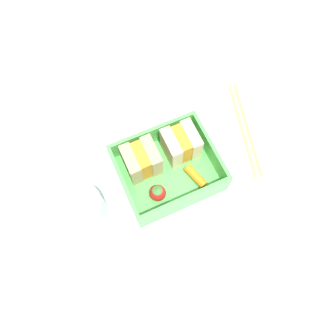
{
  "coord_description": "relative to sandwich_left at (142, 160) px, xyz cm",
  "views": [
    {
      "loc": [
        -8.16,
        -17.84,
        51.33
      ],
      "look_at": [
        0.0,
        0.0,
        2.7
      ],
      "focal_mm": 35.0,
      "sensor_mm": 36.0,
      "label": 1
    }
  ],
  "objects": [
    {
      "name": "sandwich_center_left",
      "position": [
        6.89,
        0.0,
        0.0
      ],
      "size": [
        5.28,
        5.08,
        5.22
      ],
      "color": "beige",
      "rests_on": "bento_tray"
    },
    {
      "name": "bento_rim",
      "position": [
        3.44,
        -2.54,
        -0.59
      ],
      "size": [
        15.58,
        13.09,
        4.04
      ],
      "color": "#54B952",
      "rests_on": "bento_tray"
    },
    {
      "name": "bento_tray",
      "position": [
        3.44,
        -2.54,
        -3.21
      ],
      "size": [
        15.58,
        13.09,
        1.2
      ],
      "primitive_type": "cube",
      "color": "#54B952",
      "rests_on": "ground_plane"
    },
    {
      "name": "sandwich_left",
      "position": [
        0.0,
        0.0,
        0.0
      ],
      "size": [
        5.28,
        5.08,
        5.22
      ],
      "color": "tan",
      "rests_on": "bento_tray"
    },
    {
      "name": "strawberry_far_left",
      "position": [
        0.26,
        -5.63,
        -1.16
      ],
      "size": [
        2.65,
        2.65,
        3.25
      ],
      "color": "red",
      "rests_on": "bento_tray"
    },
    {
      "name": "drinking_glass",
      "position": [
        -10.75,
        -4.0,
        0.09
      ],
      "size": [
        6.12,
        6.12,
        7.81
      ],
      "primitive_type": "cylinder",
      "color": "silver",
      "rests_on": "ground_plane"
    },
    {
      "name": "ground_plane",
      "position": [
        3.44,
        -2.54,
        -4.81
      ],
      "size": [
        120.0,
        120.0,
        2.0
      ],
      "primitive_type": "cube",
      "color": "silver"
    },
    {
      "name": "carrot_stick_far_left",
      "position": [
        7.03,
        -5.4,
        -1.91
      ],
      "size": [
        2.46,
        4.4,
        1.4
      ],
      "primitive_type": "cylinder",
      "rotation": [
        1.57,
        0.0,
        0.27
      ],
      "color": "orange",
      "rests_on": "bento_tray"
    },
    {
      "name": "folded_napkin",
      "position": [
        0.94,
        -17.6,
        -3.61
      ],
      "size": [
        12.79,
        11.97,
        0.4
      ],
      "primitive_type": "cube",
      "rotation": [
        0.0,
        0.0,
        -0.33
      ],
      "color": "silver",
      "rests_on": "ground_plane"
    },
    {
      "name": "chopstick_pair",
      "position": [
        19.48,
        -0.37,
        -3.46
      ],
      "size": [
        6.47,
        18.56,
        0.7
      ],
      "color": "#D8B46A",
      "rests_on": "ground_plane"
    }
  ]
}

